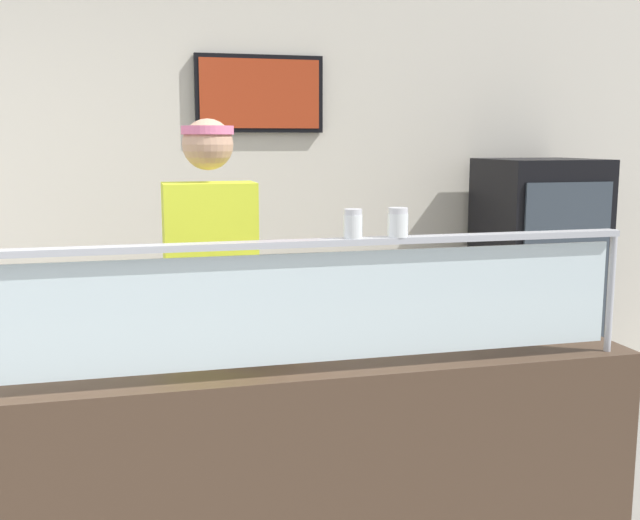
{
  "coord_description": "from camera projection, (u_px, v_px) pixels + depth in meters",
  "views": [
    {
      "loc": [
        0.53,
        -2.13,
        1.67
      ],
      "look_at": [
        1.17,
        0.37,
        1.26
      ],
      "focal_mm": 42.14,
      "sensor_mm": 36.0,
      "label": 1
    }
  ],
  "objects": [
    {
      "name": "ground_plane",
      "position": [
        272.0,
        513.0,
        3.4
      ],
      "size": [
        12.0,
        12.0,
        0.0
      ],
      "primitive_type": "plane",
      "color": "gray",
      "rests_on": "ground"
    },
    {
      "name": "shop_rear_unit",
      "position": [
        225.0,
        192.0,
        4.57
      ],
      "size": [
        6.62,
        0.13,
        2.7
      ],
      "color": "silver",
      "rests_on": "ground"
    },
    {
      "name": "serving_counter",
      "position": [
        305.0,
        478.0,
        2.69
      ],
      "size": [
        2.22,
        0.67,
        0.95
      ],
      "primitive_type": "cube",
      "color": "#4C3828",
      "rests_on": "ground"
    },
    {
      "name": "sneeze_guard",
      "position": [
        325.0,
        289.0,
        2.31
      ],
      "size": [
        2.05,
        0.06,
        0.42
      ],
      "color": "#B2B5BC",
      "rests_on": "serving_counter"
    },
    {
      "name": "pizza_tray",
      "position": [
        250.0,
        343.0,
        2.64
      ],
      "size": [
        0.44,
        0.44,
        0.04
      ],
      "color": "#9EA0A8",
      "rests_on": "serving_counter"
    },
    {
      "name": "pizza_server",
      "position": [
        241.0,
        339.0,
        2.61
      ],
      "size": [
        0.09,
        0.28,
        0.01
      ],
      "primitive_type": "cube",
      "rotation": [
        0.0,
        0.0,
        -0.05
      ],
      "color": "#ADAFB7",
      "rests_on": "pizza_tray"
    },
    {
      "name": "parmesan_shaker",
      "position": [
        353.0,
        226.0,
        2.3
      ],
      "size": [
        0.06,
        0.06,
        0.09
      ],
      "color": "white",
      "rests_on": "sneeze_guard"
    },
    {
      "name": "pepper_flake_shaker",
      "position": [
        398.0,
        224.0,
        2.34
      ],
      "size": [
        0.06,
        0.06,
        0.09
      ],
      "color": "white",
      "rests_on": "sneeze_guard"
    },
    {
      "name": "worker_figure",
      "position": [
        213.0,
        300.0,
        3.16
      ],
      "size": [
        0.41,
        0.5,
        1.76
      ],
      "color": "#23232D",
      "rests_on": "ground"
    },
    {
      "name": "drink_fridge",
      "position": [
        536.0,
        284.0,
        4.7
      ],
      "size": [
        0.66,
        0.64,
        1.56
      ],
      "color": "black",
      "rests_on": "ground"
    }
  ]
}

